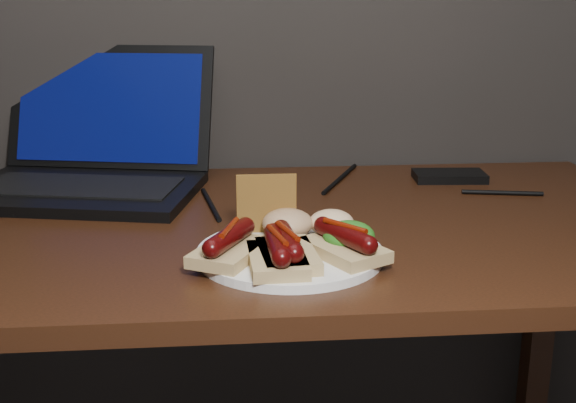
# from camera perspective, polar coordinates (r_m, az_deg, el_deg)

# --- Properties ---
(desk) EXTENTS (1.40, 0.70, 0.75)m
(desk) POSITION_cam_1_polar(r_m,az_deg,el_deg) (1.16, -3.77, -5.75)
(desk) COLOR #371A0D
(desk) RESTS_ON ground
(laptop) EXTENTS (0.46, 0.43, 0.25)m
(laptop) POSITION_cam_1_polar(r_m,az_deg,el_deg) (1.35, -15.29, 3.23)
(laptop) COLOR black
(laptop) RESTS_ON desk
(hard_drive) EXTENTS (0.14, 0.08, 0.02)m
(hard_drive) POSITION_cam_1_polar(r_m,az_deg,el_deg) (1.40, 12.63, 1.97)
(hard_drive) COLOR black
(hard_drive) RESTS_ON desk
(desk_cables) EXTENTS (0.94, 0.34, 0.01)m
(desk_cables) POSITION_cam_1_polar(r_m,az_deg,el_deg) (1.27, -2.53, 0.72)
(desk_cables) COLOR black
(desk_cables) RESTS_ON desk
(plate) EXTENTS (0.31, 0.31, 0.01)m
(plate) POSITION_cam_1_polar(r_m,az_deg,el_deg) (0.97, 0.15, -4.12)
(plate) COLOR white
(plate) RESTS_ON desk
(bread_sausage_left) EXTENTS (0.12, 0.13, 0.04)m
(bread_sausage_left) POSITION_cam_1_polar(r_m,az_deg,el_deg) (0.94, -4.64, -3.48)
(bread_sausage_left) COLOR tan
(bread_sausage_left) RESTS_ON plate
(bread_sausage_center) EXTENTS (0.08, 0.12, 0.04)m
(bread_sausage_center) POSITION_cam_1_polar(r_m,az_deg,el_deg) (0.92, -0.04, -3.78)
(bread_sausage_center) COLOR tan
(bread_sausage_center) RESTS_ON plate
(bread_sausage_right) EXTENTS (0.12, 0.13, 0.04)m
(bread_sausage_right) POSITION_cam_1_polar(r_m,az_deg,el_deg) (0.95, 4.49, -3.32)
(bread_sausage_right) COLOR tan
(bread_sausage_right) RESTS_ON plate
(bread_sausage_extra) EXTENTS (0.07, 0.12, 0.04)m
(bread_sausage_extra) POSITION_cam_1_polar(r_m,az_deg,el_deg) (0.91, -0.86, -4.12)
(bread_sausage_extra) COLOR tan
(bread_sausage_extra) RESTS_ON plate
(crispbread) EXTENTS (0.09, 0.01, 0.08)m
(crispbread) POSITION_cam_1_polar(r_m,az_deg,el_deg) (1.03, -1.71, -0.15)
(crispbread) COLOR #9E672B
(crispbread) RESTS_ON plate
(salad_greens) EXTENTS (0.07, 0.07, 0.04)m
(salad_greens) POSITION_cam_1_polar(r_m,az_deg,el_deg) (0.97, 4.83, -2.72)
(salad_greens) COLOR #155110
(salad_greens) RESTS_ON plate
(salsa_mound) EXTENTS (0.07, 0.07, 0.04)m
(salsa_mound) POSITION_cam_1_polar(r_m,az_deg,el_deg) (1.01, -0.04, -1.73)
(salsa_mound) COLOR maroon
(salsa_mound) RESTS_ON plate
(coleslaw_mound) EXTENTS (0.06, 0.06, 0.04)m
(coleslaw_mound) POSITION_cam_1_polar(r_m,az_deg,el_deg) (1.03, 3.45, -1.66)
(coleslaw_mound) COLOR beige
(coleslaw_mound) RESTS_ON plate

